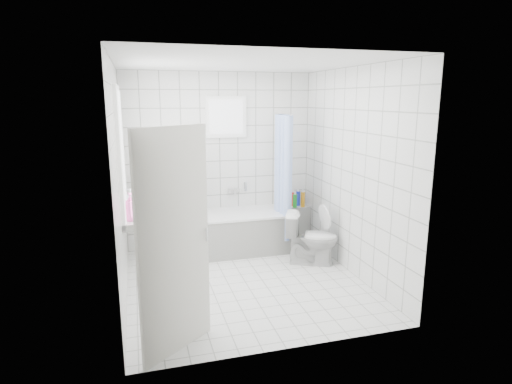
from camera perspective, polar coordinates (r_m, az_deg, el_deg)
name	(u,v)px	position (r m, az deg, el deg)	size (l,w,h in m)	color
ground	(245,282)	(5.39, -1.43, -11.90)	(3.00, 3.00, 0.00)	white
ceiling	(244,63)	(4.93, -1.60, 16.84)	(3.00, 3.00, 0.00)	white
wall_back	(220,161)	(6.45, -4.83, 4.15)	(2.80, 0.02, 2.60)	white
wall_front	(289,210)	(3.60, 4.43, -2.38)	(2.80, 0.02, 2.60)	white
wall_left	(120,185)	(4.85, -17.74, 0.91)	(0.02, 3.00, 2.60)	white
wall_right	(353,173)	(5.51, 12.75, 2.50)	(0.02, 3.00, 2.60)	white
window_left	(123,154)	(5.10, -17.36, 4.88)	(0.01, 0.90, 1.40)	white
window_back	(226,117)	(6.36, -3.96, 9.94)	(0.50, 0.01, 0.50)	white
window_sill	(131,216)	(5.24, -16.36, -3.13)	(0.18, 1.02, 0.08)	white
door	(175,244)	(3.75, -10.79, -6.78)	(0.04, 0.80, 2.00)	silver
bathtub	(232,232)	(6.33, -3.16, -5.36)	(1.58, 0.77, 0.58)	white
partition_wall	(173,207)	(6.04, -11.06, -1.92)	(0.15, 0.85, 1.50)	white
tiled_ledge	(296,223)	(6.88, 5.35, -4.08)	(0.40, 0.24, 0.55)	white
toilet	(312,238)	(5.90, 7.44, -6.13)	(0.40, 0.70, 0.71)	silver
curtain_rod	(281,114)	(6.21, 3.39, 10.35)	(0.02, 0.02, 0.80)	silver
shower_curtain	(283,177)	(6.19, 3.68, 1.95)	(0.14, 0.48, 1.78)	#5483F8
tub_faucet	(234,190)	(6.53, -3.01, 0.26)	(0.18, 0.06, 0.06)	silver
sill_bottles	(131,205)	(5.11, -16.36, -1.64)	(0.16, 0.77, 0.31)	silver
ledge_bottles	(297,199)	(6.76, 5.54, -0.99)	(0.20, 0.18, 0.24)	#1C36E6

